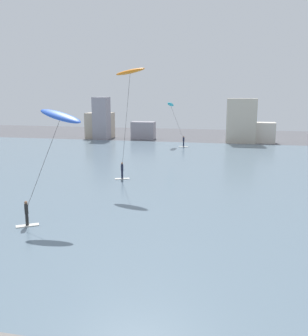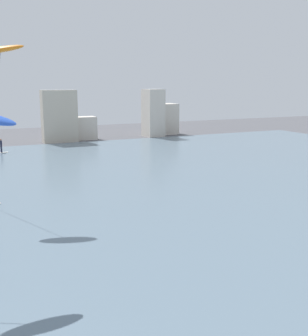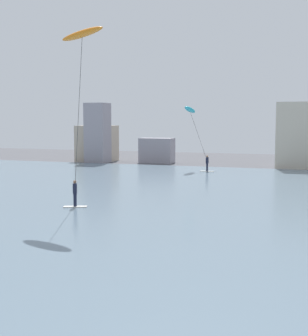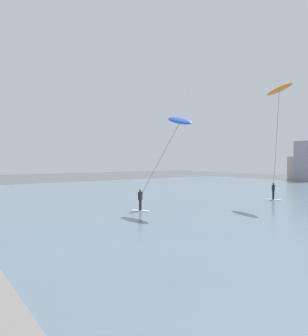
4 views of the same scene
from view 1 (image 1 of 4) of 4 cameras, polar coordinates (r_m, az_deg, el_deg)
water_bay at (r=36.99m, az=7.16°, el=-1.77°), size 84.00×52.00×0.10m
far_shore_buildings at (r=64.95m, az=9.52°, el=6.39°), size 46.45×5.69×7.33m
kitesurfer_orange at (r=34.63m, az=-3.75°, el=12.38°), size 3.48×2.44×10.48m
kitesurfer_cyan at (r=59.28m, az=2.76°, el=8.73°), size 3.54×3.49×6.74m
kitesurfer_blue at (r=25.87m, az=-14.28°, el=6.16°), size 3.67×4.02×7.42m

